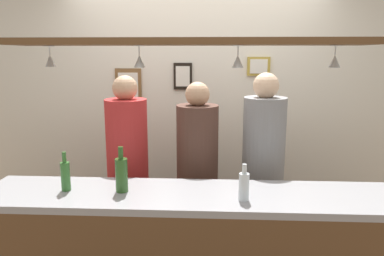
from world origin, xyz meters
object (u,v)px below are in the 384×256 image
Objects in this scene: bottle_soda_clear at (244,186)px; bottle_beer_green_import at (65,175)px; bottle_champagne_green at (122,174)px; person_middle_brown_shirt at (197,162)px; picture_frame_caricature at (128,86)px; picture_frame_crest at (183,76)px; person_left_red_shirt at (127,158)px; picture_frame_upper_small at (259,66)px; person_right_grey_shirt at (263,158)px.

bottle_beer_green_import is (-1.15, 0.11, 0.01)m from bottle_soda_clear.
person_middle_brown_shirt is at bearing 54.97° from bottle_champagne_green.
picture_frame_caricature is 0.55m from picture_frame_crest.
picture_frame_upper_small is at bearing 32.83° from person_left_red_shirt.
person_right_grey_shirt is 6.66× the size of bottle_beer_green_import.
bottle_beer_green_import is 2.09m from picture_frame_upper_small.
bottle_champagne_green reaches higher than bottle_soda_clear.
bottle_beer_green_import is at bearing -115.31° from picture_frame_crest.
person_left_red_shirt is 1.03× the size of person_middle_brown_shirt.
bottle_champagne_green is at bearing 0.00° from bottle_beer_green_import.
picture_frame_caricature reaches higher than bottle_soda_clear.
picture_frame_upper_small reaches higher than bottle_beer_green_import.
picture_frame_upper_small is (0.56, 0.74, 0.76)m from person_middle_brown_shirt.
person_right_grey_shirt is 1.19m from picture_frame_crest.
picture_frame_crest is at bearing 78.26° from bottle_champagne_green.
person_left_red_shirt is 0.58m from person_middle_brown_shirt.
person_middle_brown_shirt is 7.21× the size of bottle_soda_clear.
person_middle_brown_shirt is at bearing -45.76° from picture_frame_caricature.
picture_frame_crest reaches higher than person_left_red_shirt.
picture_frame_caricature reaches higher than person_middle_brown_shirt.
bottle_beer_green_import is (-1.37, -0.66, 0.05)m from person_right_grey_shirt.
picture_frame_crest is at bearing 133.89° from person_right_grey_shirt.
bottle_soda_clear is 1.05× the size of picture_frame_upper_small.
person_right_grey_shirt is at bearing 0.00° from person_middle_brown_shirt.
person_left_red_shirt is 6.56× the size of bottle_beer_green_import.
person_right_grey_shirt and picture_frame_caricature have the same top height.
bottle_champagne_green is at bearing -126.29° from picture_frame_upper_small.
person_left_red_shirt reaches higher than bottle_champagne_green.
picture_frame_upper_small is at bearing 0.00° from picture_frame_caricature.
picture_frame_caricature is (-0.25, 1.40, 0.45)m from bottle_champagne_green.
person_middle_brown_shirt is 1.17m from picture_frame_caricature.
person_right_grey_shirt is 0.80m from bottle_soda_clear.
bottle_champagne_green is at bearing -79.72° from picture_frame_caricature.
person_right_grey_shirt is 1.52m from bottle_beer_green_import.
person_middle_brown_shirt is (0.58, 0.00, -0.03)m from person_left_red_shirt.
person_left_red_shirt is 0.92m from picture_frame_caricature.
picture_frame_upper_small is (0.25, 1.51, 0.67)m from bottle_soda_clear.
person_left_red_shirt is at bearing 139.32° from bottle_soda_clear.
bottle_champagne_green is 1.30× the size of bottle_soda_clear.
picture_frame_crest is at bearing 61.19° from person_left_red_shirt.
person_right_grey_shirt is at bearing 33.52° from bottle_champagne_green.
person_middle_brown_shirt is at bearing 180.00° from person_right_grey_shirt.
bottle_beer_green_import is at bearing -154.22° from person_right_grey_shirt.
bottle_champagne_green is 0.37m from bottle_beer_green_import.
person_left_red_shirt is 5.69× the size of bottle_champagne_green.
person_left_red_shirt is at bearing 68.84° from bottle_beer_green_import.
picture_frame_crest is (0.54, 0.00, 0.09)m from picture_frame_caricature.
bottle_champagne_green is 1.53m from picture_frame_crest.
person_middle_brown_shirt is 0.82m from bottle_champagne_green.
person_left_red_shirt is at bearing -180.00° from person_middle_brown_shirt.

